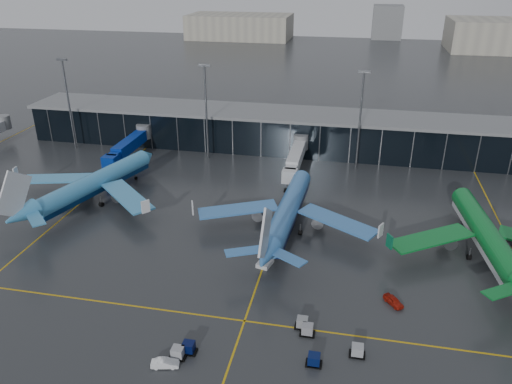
% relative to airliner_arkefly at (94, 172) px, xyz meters
% --- Properties ---
extents(ground, '(600.00, 600.00, 0.00)m').
position_rel_airliner_arkefly_xyz_m(ground, '(31.92, -19.39, -6.89)').
color(ground, '#282B2D').
rests_on(ground, ground).
extents(terminal_pier, '(142.00, 17.00, 10.70)m').
position_rel_airliner_arkefly_xyz_m(terminal_pier, '(31.92, 42.61, -1.47)').
color(terminal_pier, black).
rests_on(terminal_pier, ground).
extents(jet_bridges, '(94.00, 27.50, 7.20)m').
position_rel_airliner_arkefly_xyz_m(jet_bridges, '(-3.08, 23.60, -2.34)').
color(jet_bridges, '#595B60').
rests_on(jet_bridges, ground).
extents(flood_masts, '(203.00, 0.50, 25.50)m').
position_rel_airliner_arkefly_xyz_m(flood_masts, '(36.92, 30.61, 6.92)').
color(flood_masts, '#595B60').
rests_on(flood_masts, ground).
extents(distant_hangars, '(260.00, 71.00, 22.00)m').
position_rel_airliner_arkefly_xyz_m(distant_hangars, '(81.87, 250.69, 1.90)').
color(distant_hangars, '#B2AD99').
rests_on(distant_hangars, ground).
extents(taxi_lines, '(220.00, 120.00, 0.02)m').
position_rel_airliner_arkefly_xyz_m(taxi_lines, '(41.92, -8.78, -6.88)').
color(taxi_lines, gold).
rests_on(taxi_lines, ground).
extents(airliner_arkefly, '(50.15, 53.91, 13.78)m').
position_rel_airliner_arkefly_xyz_m(airliner_arkefly, '(0.00, 0.00, 0.00)').
color(airliner_arkefly, '#4099D3').
rests_on(airliner_arkefly, ground).
extents(airliner_klm_near, '(40.28, 45.28, 13.32)m').
position_rel_airliner_arkefly_xyz_m(airliner_klm_near, '(44.10, -4.37, -0.23)').
color(airliner_klm_near, '#3B79C3').
rests_on(airliner_klm_near, ground).
extents(airliner_aer_lingus, '(42.60, 47.26, 13.31)m').
position_rel_airliner_arkefly_xyz_m(airliner_aer_lingus, '(80.82, -7.02, -0.23)').
color(airliner_aer_lingus, '#0E752D').
rests_on(airliner_aer_lingus, ground).
extents(baggage_carts, '(26.17, 11.04, 1.70)m').
position_rel_airliner_arkefly_xyz_m(baggage_carts, '(47.39, -39.21, -6.13)').
color(baggage_carts, black).
rests_on(baggage_carts, ground).
extents(mobile_airstair, '(2.91, 3.64, 3.45)m').
position_rel_airliner_arkefly_xyz_m(mobile_airstair, '(42.12, -18.76, -6.12)').
color(mobile_airstair, silver).
rests_on(mobile_airstair, ground).
extents(service_van_red, '(3.50, 3.88, 1.28)m').
position_rel_airliner_arkefly_xyz_m(service_van_red, '(64.06, -25.68, -6.25)').
color(service_van_red, '#AA1A0D').
rests_on(service_van_red, ground).
extents(service_van_white, '(3.93, 2.10, 1.23)m').
position_rel_airliner_arkefly_xyz_m(service_van_white, '(33.60, -45.63, -6.27)').
color(service_van_white, white).
rests_on(service_van_white, ground).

